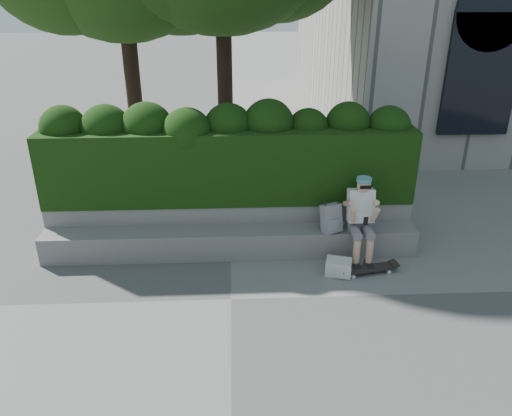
{
  "coord_description": "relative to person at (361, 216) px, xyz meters",
  "views": [
    {
      "loc": [
        0.07,
        -5.86,
        4.09
      ],
      "look_at": [
        0.4,
        1.0,
        0.95
      ],
      "focal_mm": 35.0,
      "sensor_mm": 36.0,
      "label": 1
    }
  ],
  "objects": [
    {
      "name": "backpack_ground",
      "position": [
        -0.4,
        -0.48,
        -0.63
      ],
      "size": [
        0.44,
        0.36,
        0.24
      ],
      "primitive_type": "cube",
      "rotation": [
        0.0,
        0.0,
        -0.29
      ],
      "color": "beige",
      "rests_on": "ground"
    },
    {
      "name": "hedge",
      "position": [
        -2.04,
        0.88,
        0.6
      ],
      "size": [
        6.0,
        1.0,
        1.2
      ],
      "primitive_type": "cube",
      "color": "black",
      "rests_on": "planter_wall"
    },
    {
      "name": "ground",
      "position": [
        -2.04,
        -1.07,
        -0.75
      ],
      "size": [
        80.0,
        80.0,
        0.0
      ],
      "primitive_type": "plane",
      "color": "slate",
      "rests_on": "ground"
    },
    {
      "name": "person",
      "position": [
        0.0,
        0.0,
        0.0
      ],
      "size": [
        0.4,
        0.76,
        1.38
      ],
      "color": "slate",
      "rests_on": "ground"
    },
    {
      "name": "bench_ledge",
      "position": [
        -2.04,
        0.18,
        -0.53
      ],
      "size": [
        6.0,
        0.45,
        0.45
      ],
      "primitive_type": "cube",
      "color": "gray",
      "rests_on": "ground"
    },
    {
      "name": "planter_wall",
      "position": [
        -2.04,
        0.66,
        -0.38
      ],
      "size": [
        6.0,
        0.5,
        0.75
      ],
      "primitive_type": "cube",
      "color": "gray",
      "rests_on": "ground"
    },
    {
      "name": "backpack_plaid",
      "position": [
        -0.45,
        0.08,
        -0.08
      ],
      "size": [
        0.35,
        0.27,
        0.45
      ],
      "primitive_type": "cube",
      "rotation": [
        0.0,
        0.0,
        0.41
      ],
      "color": "#9D9DA2",
      "rests_on": "bench_ledge"
    },
    {
      "name": "skateboard",
      "position": [
        0.07,
        -0.47,
        -0.68
      ],
      "size": [
        0.86,
        0.37,
        0.09
      ],
      "rotation": [
        0.0,
        0.0,
        0.2
      ],
      "color": "black",
      "rests_on": "ground"
    }
  ]
}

